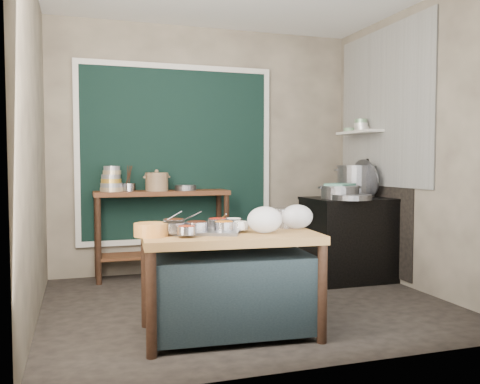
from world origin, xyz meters
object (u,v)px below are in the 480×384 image
object	(u,v)px
yellow_basin	(151,230)
ceramic_crock	(157,183)
back_counter	(162,234)
saucepan	(284,218)
stock_pot	(356,181)
condiment_tray	(205,231)
stove_block	(350,240)
utensil_cup	(129,187)
steamer	(340,192)
prep_table	(230,284)

from	to	relation	value
yellow_basin	ceramic_crock	bearing A→B (deg)	80.48
back_counter	saucepan	bearing A→B (deg)	-70.00
yellow_basin	stock_pot	distance (m)	2.92
back_counter	condiment_tray	size ratio (longest dim) A/B	2.93
stove_block	saucepan	bearing A→B (deg)	-137.89
stove_block	yellow_basin	world-z (taller)	stove_block
condiment_tray	yellow_basin	world-z (taller)	yellow_basin
utensil_cup	ceramic_crock	bearing A→B (deg)	-8.27
saucepan	stock_pot	size ratio (longest dim) A/B	0.60
utensil_cup	stove_block	bearing A→B (deg)	-18.14
stove_block	utensil_cup	distance (m)	2.44
condiment_tray	saucepan	bearing A→B (deg)	12.04
back_counter	stove_block	bearing A→B (deg)	-21.02
back_counter	stock_pot	xyz separation A→B (m)	(2.09, -0.52, 0.58)
steamer	saucepan	bearing A→B (deg)	-135.70
yellow_basin	saucepan	distance (m)	1.09
saucepan	steamer	size ratio (longest dim) A/B	0.63
stove_block	ceramic_crock	xyz separation A→B (m)	(-1.96, 0.70, 0.61)
prep_table	steamer	bearing A→B (deg)	42.17
utensil_cup	stock_pot	size ratio (longest dim) A/B	0.32
stove_block	stock_pot	distance (m)	0.69
prep_table	utensil_cup	size ratio (longest dim) A/B	8.89
back_counter	condiment_tray	xyz separation A→B (m)	(-0.00, -1.98, 0.29)
condiment_tray	yellow_basin	distance (m)	0.40
yellow_basin	stock_pot	xyz separation A→B (m)	(2.48, 1.52, 0.26)
stock_pot	saucepan	bearing A→B (deg)	-137.03
utensil_cup	stock_pot	xyz separation A→B (m)	(2.44, -0.53, 0.06)
utensil_cup	stock_pot	distance (m)	2.50
saucepan	ceramic_crock	world-z (taller)	ceramic_crock
prep_table	condiment_tray	size ratio (longest dim) A/B	2.53
back_counter	ceramic_crock	world-z (taller)	ceramic_crock
back_counter	ceramic_crock	xyz separation A→B (m)	(-0.06, -0.03, 0.56)
prep_table	yellow_basin	size ratio (longest dim) A/B	5.34
ceramic_crock	condiment_tray	bearing A→B (deg)	-88.23
stove_block	stock_pot	size ratio (longest dim) A/B	2.04
condiment_tray	prep_table	bearing A→B (deg)	-14.85
prep_table	steamer	xyz separation A→B (m)	(1.56, 1.22, 0.57)
condiment_tray	steamer	world-z (taller)	steamer
stove_block	steamer	bearing A→B (deg)	-155.82
yellow_basin	utensil_cup	xyz separation A→B (m)	(0.04, 2.05, 0.20)
stove_block	utensil_cup	xyz separation A→B (m)	(-2.25, 0.74, 0.57)
saucepan	steamer	distance (m)	1.49
steamer	condiment_tray	bearing A→B (deg)	-145.78
stove_block	stock_pot	bearing A→B (deg)	48.13
stock_pot	utensil_cup	bearing A→B (deg)	167.70
prep_table	stove_block	xyz separation A→B (m)	(1.73, 1.30, 0.05)
utensil_cup	condiment_tray	bearing A→B (deg)	-79.98
yellow_basin	ceramic_crock	size ratio (longest dim) A/B	0.89
yellow_basin	saucepan	world-z (taller)	saucepan
prep_table	utensil_cup	xyz separation A→B (m)	(-0.52, 2.04, 0.62)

